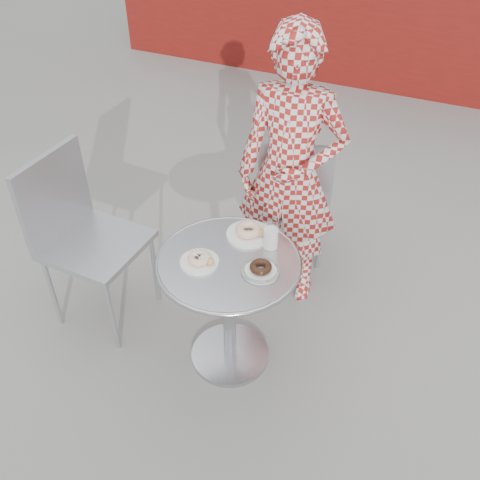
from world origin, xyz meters
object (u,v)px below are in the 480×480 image
at_px(bistro_table, 229,287).
at_px(chair_far, 291,217).
at_px(milk_cup, 271,237).
at_px(seated_person, 290,175).
at_px(plate_near, 200,260).
at_px(plate_far, 249,232).
at_px(chair_left, 101,272).
at_px(plate_checker, 261,269).

height_order(bistro_table, chair_far, chair_far).
bearing_deg(milk_cup, seated_person, 99.48).
distance_m(chair_far, plate_near, 1.09).
xyz_separation_m(bistro_table, seated_person, (0.06, 0.62, 0.26)).
distance_m(chair_far, seated_person, 0.59).
bearing_deg(seated_person, bistro_table, -99.83).
xyz_separation_m(plate_far, milk_cup, (0.12, -0.03, 0.03)).
bearing_deg(milk_cup, chair_left, -170.42).
relative_size(chair_left, plate_near, 5.53).
bearing_deg(plate_checker, bistro_table, 176.94).
distance_m(bistro_table, chair_far, 0.96).
bearing_deg(plate_near, milk_cup, 44.00).
xyz_separation_m(chair_far, seated_person, (0.08, -0.31, 0.50)).
relative_size(plate_far, plate_checker, 1.21).
relative_size(bistro_table, chair_far, 0.78).
relative_size(bistro_table, plate_near, 3.87).
xyz_separation_m(chair_far, milk_cup, (0.16, -0.77, 0.46)).
xyz_separation_m(seated_person, milk_cup, (0.08, -0.46, -0.05)).
relative_size(chair_far, plate_far, 4.19).
distance_m(bistro_table, plate_far, 0.27).
bearing_deg(chair_far, milk_cup, 80.41).
xyz_separation_m(chair_left, plate_far, (0.78, 0.19, 0.39)).
distance_m(chair_far, milk_cup, 0.91).
distance_m(chair_left, plate_far, 0.89).
relative_size(chair_far, milk_cup, 7.35).
distance_m(seated_person, plate_checker, 0.65).
bearing_deg(chair_far, bistro_table, 70.27).
height_order(bistro_table, plate_far, plate_far).
bearing_deg(bistro_table, plate_checker, -3.06).
height_order(seated_person, plate_far, seated_person).
relative_size(bistro_table, chair_left, 0.70).
height_order(bistro_table, chair_left, chair_left).
bearing_deg(milk_cup, plate_checker, -81.94).
height_order(chair_far, plate_far, chair_far).
bearing_deg(bistro_table, seated_person, 84.76).
bearing_deg(bistro_table, plate_far, 86.29).
bearing_deg(plate_checker, plate_near, -167.72).
distance_m(chair_far, plate_checker, 1.04).
distance_m(plate_near, plate_checker, 0.27).
bearing_deg(plate_checker, seated_person, 99.09).
height_order(chair_far, plate_checker, chair_far).
height_order(chair_left, plate_far, chair_left).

